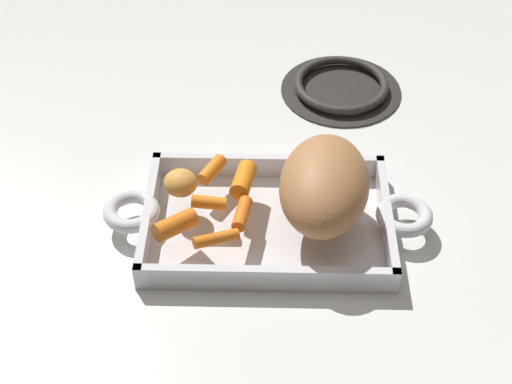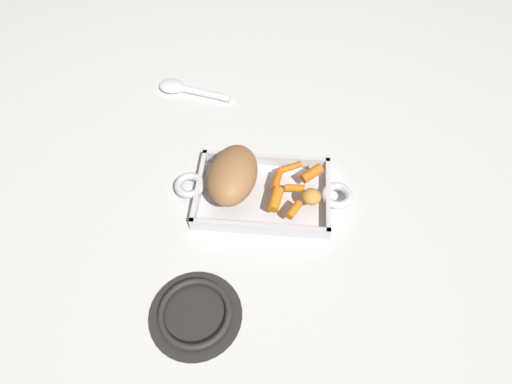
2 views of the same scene
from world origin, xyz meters
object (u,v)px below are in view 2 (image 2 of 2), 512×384
Objects in this scene: roasting_dish at (263,194)px; baby_carrot_long at (290,167)px; baby_carrot_northwest at (277,180)px; pork_roast at (233,175)px; baby_carrot_southeast at (276,199)px; baby_carrot_northeast at (295,187)px; baby_carrot_short at (294,210)px; stove_burner_rear at (195,314)px; baby_carrot_center_right at (312,173)px; potato_corner at (311,197)px; serving_spoon at (184,89)px.

baby_carrot_long is at bearing 44.69° from roasting_dish.
baby_carrot_long is 1.18× the size of baby_carrot_northwest.
pork_roast reaches higher than baby_carrot_long.
baby_carrot_northeast is at bearing 44.87° from baby_carrot_southeast.
pork_roast is 0.15m from baby_carrot_short.
pork_roast reaches higher than baby_carrot_short.
baby_carrot_long is (0.12, 0.06, -0.03)m from pork_roast.
baby_carrot_southeast is 0.05m from baby_carrot_northwest.
stove_burner_rear is (-0.16, -0.34, -0.03)m from baby_carrot_long.
baby_carrot_southeast is at bearing -106.58° from baby_carrot_long.
baby_carrot_southeast reaches higher than baby_carrot_northwest.
baby_carrot_center_right is 1.14× the size of baby_carrot_northwest.
baby_carrot_northeast is 0.05m from baby_carrot_center_right.
roasting_dish is at bearing 69.51° from stove_burner_rear.
potato_corner is at bearing -39.01° from baby_carrot_northeast.
roasting_dish is 9.57× the size of baby_carrot_northeast.
potato_corner is 0.23× the size of stove_burner_rear.
roasting_dish is at bearing 0.97° from pork_roast.
potato_corner reaches higher than stove_burner_rear.
baby_carrot_center_right is at bearing -19.00° from baby_carrot_long.
baby_carrot_center_right is at bearing 16.58° from baby_carrot_northwest.
baby_carrot_long is 1.04× the size of baby_carrot_center_right.
serving_spoon is at bearing 125.95° from baby_carrot_southeast.
stove_burner_rear is at bearing -118.74° from baby_carrot_southeast.
baby_carrot_center_right is 0.08m from baby_carrot_northwest.
serving_spoon is (-0.31, 0.33, -0.03)m from baby_carrot_northeast.
baby_carrot_southeast is at bearing -135.13° from baby_carrot_northeast.
serving_spoon is at bearing 101.95° from stove_burner_rear.
baby_carrot_long is at bearing 25.34° from pork_roast.
baby_carrot_southeast is (-0.03, -0.09, 0.00)m from baby_carrot_long.
stove_burner_rear is (-0.21, -0.26, -0.04)m from potato_corner.
baby_carrot_northwest reaches higher than serving_spoon.
potato_corner is at bearing -90.11° from baby_carrot_center_right.
serving_spoon is (-0.34, 0.29, -0.04)m from baby_carrot_center_right.
baby_carrot_northwest is (-0.00, 0.05, -0.00)m from baby_carrot_southeast.
serving_spoon is at bearing 139.63° from baby_carrot_center_right.
baby_carrot_short reaches higher than serving_spoon.
baby_carrot_northeast is 0.06m from baby_carrot_southeast.
roasting_dish is 0.11m from potato_corner.
roasting_dish is at bearing -135.31° from baby_carrot_long.
potato_corner is (0.08, -0.04, 0.01)m from baby_carrot_northwest.
roasting_dish is 0.06m from baby_carrot_southeast.
potato_corner reaches higher than baby_carrot_long.
baby_carrot_northwest is at bearing 143.15° from serving_spoon.
baby_carrot_northwest is at bearing 159.50° from baby_carrot_northeast.
baby_carrot_center_right is 1.24× the size of potato_corner.
baby_carrot_southeast is (0.03, -0.04, 0.03)m from roasting_dish.
roasting_dish is at bearing 129.39° from baby_carrot_southeast.
baby_carrot_long reaches higher than serving_spoon.
baby_carrot_long is 0.10m from baby_carrot_southeast.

